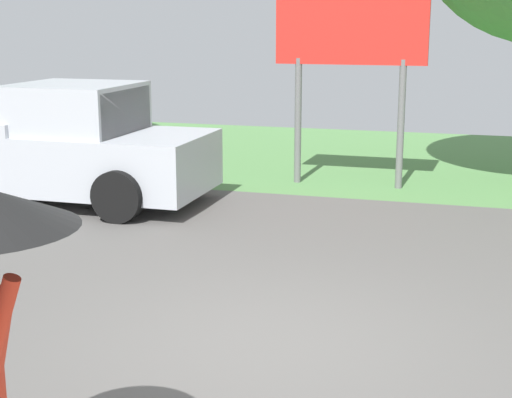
{
  "coord_description": "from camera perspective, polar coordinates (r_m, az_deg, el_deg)",
  "views": [
    {
      "loc": [
        1.73,
        -6.22,
        2.85
      ],
      "look_at": [
        -0.4,
        1.0,
        1.1
      ],
      "focal_mm": 54.27,
      "sensor_mm": 36.0,
      "label": 1
    }
  ],
  "objects": [
    {
      "name": "ground_plane",
      "position": [
        9.77,
        5.53,
        -4.24
      ],
      "size": [
        40.0,
        22.0,
        0.2
      ],
      "color": "#565451"
    },
    {
      "name": "roadside_billboard",
      "position": [
        13.46,
        7.0,
        11.71
      ],
      "size": [
        2.6,
        0.12,
        3.5
      ],
      "color": "slate",
      "rests_on": "ground_plane"
    },
    {
      "name": "pickup_truck",
      "position": [
        12.83,
        -14.92,
        3.76
      ],
      "size": [
        5.2,
        2.28,
        1.88
      ],
      "rotation": [
        0.0,
        0.0,
        -0.01
      ],
      "color": "#ADB2BA",
      "rests_on": "ground_plane"
    }
  ]
}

